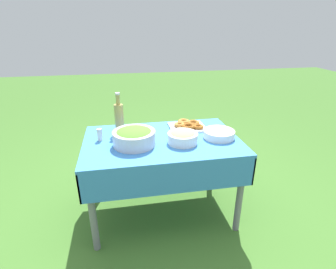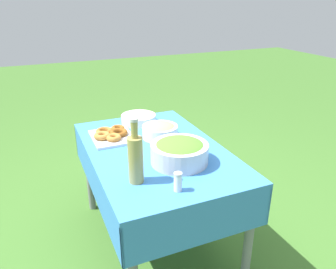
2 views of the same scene
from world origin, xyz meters
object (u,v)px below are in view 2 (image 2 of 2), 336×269
Objects in this scene: salad_bowl at (179,151)px; olive_oil_bottle at (136,158)px; plate_stack at (139,119)px; pasta_bowl at (160,130)px; donut_platter at (112,135)px.

olive_oil_bottle is (-0.10, 0.28, 0.06)m from salad_bowl.
olive_oil_bottle reaches higher than plate_stack.
salad_bowl is at bearing -70.23° from olive_oil_bottle.
plate_stack is (0.67, 0.01, -0.04)m from salad_bowl.
pasta_bowl is (0.36, -0.03, -0.02)m from salad_bowl.
pasta_bowl is 0.31m from donut_platter.
pasta_bowl is at bearing -171.81° from plate_stack.
plate_stack is at bearing 1.08° from salad_bowl.
donut_platter is 0.59m from olive_oil_bottle.
pasta_bowl is at bearing -111.52° from donut_platter.
donut_platter is (0.11, 0.29, -0.03)m from pasta_bowl.
plate_stack is (0.31, 0.04, -0.02)m from pasta_bowl.
pasta_bowl is 0.31m from plate_stack.
donut_platter is at bearing 127.82° from plate_stack.
pasta_bowl is 0.76× the size of donut_platter.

